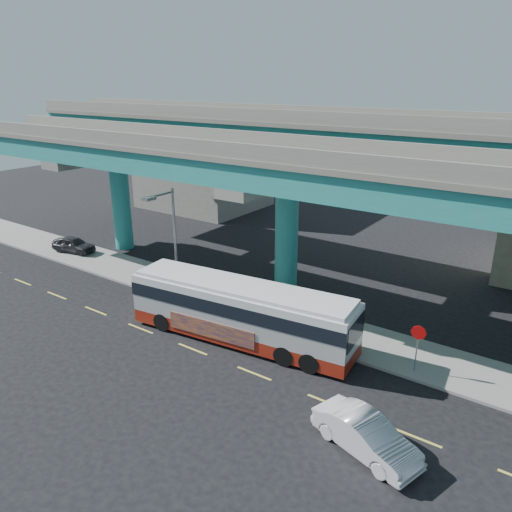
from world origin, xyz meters
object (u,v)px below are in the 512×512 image
Objects in this scene: sedan at (366,435)px; parked_car at (74,245)px; transit_bus at (241,310)px; street_lamp at (168,230)px; stop_sign at (418,339)px.

sedan is 1.20× the size of parked_car.
sedan is (9.07, -4.21, -1.07)m from transit_bus.
parked_car is at bearing 170.88° from street_lamp.
transit_bus is at bearing -112.02° from parked_car.
transit_bus is 1.83× the size of street_lamp.
sedan is 29.75m from parked_car.
sedan is 17.15m from street_lamp.
sedan is at bearing -31.35° from transit_bus.
parked_car is 13.83m from street_lamp.
sedan is 0.66× the size of street_lamp.
parked_car is (-28.72, 7.74, 0.04)m from sedan.
transit_bus is 5.28× the size of stop_sign.
street_lamp reaches higher than transit_bus.
street_lamp is at bearing -161.35° from stop_sign.
parked_car is 28.57m from stop_sign.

